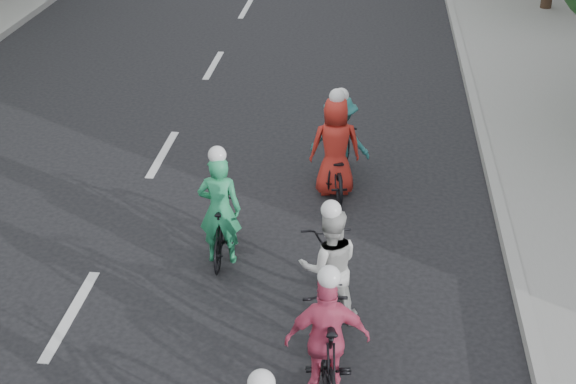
% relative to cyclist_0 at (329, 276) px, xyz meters
% --- Properties ---
extents(ground, '(120.00, 120.00, 0.00)m').
position_rel_cyclist_0_xyz_m(ground, '(-3.44, -0.38, -0.64)').
color(ground, black).
rests_on(ground, ground).
extents(sidewalk_right, '(4.00, 80.00, 0.15)m').
position_rel_cyclist_0_xyz_m(sidewalk_right, '(4.56, 9.62, -0.56)').
color(sidewalk_right, gray).
rests_on(sidewalk_right, ground).
extents(curb_right, '(0.18, 80.00, 0.18)m').
position_rel_cyclist_0_xyz_m(curb_right, '(2.61, 9.62, -0.55)').
color(curb_right, '#999993').
rests_on(curb_right, ground).
extents(cyclist_0, '(1.01, 2.03, 1.79)m').
position_rel_cyclist_0_xyz_m(cyclist_0, '(0.00, 0.00, 0.00)').
color(cyclist_0, black).
rests_on(cyclist_0, ground).
extents(cyclist_2, '(0.64, 1.48, 1.86)m').
position_rel_cyclist_0_xyz_m(cyclist_2, '(-1.67, 1.24, 0.01)').
color(cyclist_2, black).
rests_on(cyclist_2, ground).
extents(cyclist_3, '(0.94, 1.77, 1.89)m').
position_rel_cyclist_0_xyz_m(cyclist_3, '(-0.13, 3.53, 0.02)').
color(cyclist_3, black).
rests_on(cyclist_3, ground).
extents(cyclist_4, '(1.02, 1.93, 1.81)m').
position_rel_cyclist_0_xyz_m(cyclist_4, '(0.07, -1.47, 0.03)').
color(cyclist_4, black).
rests_on(cyclist_4, ground).
extents(cyclist_5, '(1.13, 1.62, 1.76)m').
position_rel_cyclist_0_xyz_m(cyclist_5, '(-0.08, 3.90, 0.05)').
color(cyclist_5, black).
rests_on(cyclist_5, ground).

